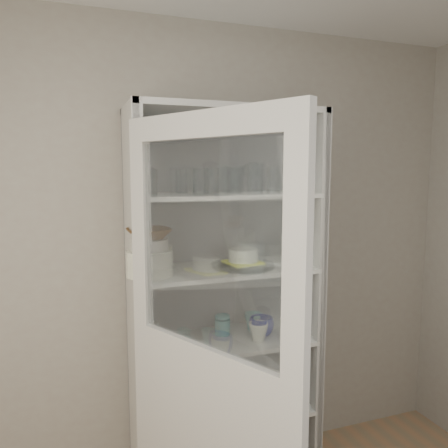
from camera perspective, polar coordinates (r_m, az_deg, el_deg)
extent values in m
cube|color=#9D9285|center=(2.52, -6.03, -4.02)|extent=(3.60, 0.02, 2.60)
cube|color=silver|center=(2.31, -11.62, -11.52)|extent=(0.03, 0.45, 2.10)
cube|color=silver|center=(2.62, 10.18, -9.28)|extent=(0.03, 0.45, 2.10)
cube|color=gray|center=(2.61, -1.56, -9.20)|extent=(1.00, 0.03, 2.10)
cube|color=silver|center=(2.33, 0.00, 14.54)|extent=(1.00, 0.45, 0.03)
cube|color=white|center=(2.66, 0.12, -23.05)|extent=(0.94, 0.42, 0.02)
cube|color=white|center=(2.48, 0.12, -15.02)|extent=(0.94, 0.42, 0.02)
cube|color=white|center=(2.36, 0.12, -5.98)|extent=(0.94, 0.42, 0.02)
cube|color=white|center=(2.30, 0.13, 3.77)|extent=(0.94, 0.42, 0.02)
cube|color=silver|center=(1.63, -2.38, 12.94)|extent=(0.45, 0.82, 0.10)
cube|color=silver|center=(1.95, -10.70, -1.37)|extent=(0.08, 0.10, 0.80)
cube|color=silver|center=(1.40, 9.53, -4.72)|extent=(0.08, 0.10, 0.80)
cube|color=silver|center=(1.65, -2.30, -2.81)|extent=(0.35, 0.65, 0.78)
cylinder|color=silver|center=(2.09, -9.59, 5.38)|extent=(0.07, 0.07, 0.13)
cylinder|color=silver|center=(2.11, -3.25, 5.51)|extent=(0.07, 0.07, 0.13)
cylinder|color=silver|center=(2.14, -0.23, 5.58)|extent=(0.08, 0.08, 0.13)
cylinder|color=silver|center=(2.13, -1.44, 5.55)|extent=(0.08, 0.08, 0.13)
cylinder|color=silver|center=(2.20, 4.06, 5.91)|extent=(0.10, 0.10, 0.16)
cylinder|color=silver|center=(2.25, 6.49, 5.70)|extent=(0.07, 0.07, 0.14)
cylinder|color=silver|center=(2.35, 9.40, 5.89)|extent=(0.09, 0.09, 0.15)
cylinder|color=silver|center=(2.23, -9.94, 5.60)|extent=(0.08, 0.08, 0.14)
cylinder|color=silver|center=(2.27, -5.57, 5.53)|extent=(0.07, 0.07, 0.12)
cylinder|color=silver|center=(2.29, -1.94, 5.70)|extent=(0.07, 0.07, 0.13)
cylinder|color=silver|center=(2.32, 1.59, 5.81)|extent=(0.08, 0.08, 0.14)
cylinder|color=silver|center=(2.33, 0.56, 5.74)|extent=(0.07, 0.07, 0.13)
cylinder|color=white|center=(2.21, -9.68, -5.03)|extent=(0.23, 0.23, 0.13)
cylinder|color=white|center=(2.39, -9.38, -4.27)|extent=(0.22, 0.22, 0.11)
cylinder|color=beige|center=(2.19, -9.73, -2.67)|extent=(0.23, 0.23, 0.06)
imported|color=#5D3414|center=(2.18, -9.76, -1.24)|extent=(0.24, 0.24, 0.05)
cylinder|color=silver|center=(2.37, 2.50, -5.39)|extent=(0.40, 0.40, 0.02)
cube|color=#FBFA35|center=(2.37, 2.51, -5.02)|extent=(0.20, 0.20, 0.01)
cylinder|color=white|center=(2.36, 2.51, -4.06)|extent=(0.18, 0.18, 0.07)
cylinder|color=silver|center=(2.50, 9.09, -3.19)|extent=(0.14, 0.14, 0.16)
imported|color=navy|center=(2.51, 4.89, -13.20)|extent=(0.17, 0.17, 0.11)
imported|color=teal|center=(2.60, 3.87, -12.58)|extent=(0.11, 0.11, 0.10)
imported|color=white|center=(2.45, 4.52, -13.83)|extent=(0.13, 0.13, 0.10)
cylinder|color=teal|center=(2.52, -0.19, -13.28)|extent=(0.09, 0.09, 0.09)
ellipsoid|color=teal|center=(2.51, -0.19, -12.17)|extent=(0.09, 0.09, 0.02)
cylinder|color=#B7B6CB|center=(2.36, -6.41, -15.43)|extent=(0.10, 0.10, 0.04)
cylinder|color=white|center=(2.39, -9.77, -14.14)|extent=(0.12, 0.12, 0.12)
imported|color=beige|center=(2.65, 0.04, -21.92)|extent=(0.27, 0.27, 0.08)
cube|color=#ABABAB|center=(2.69, 1.94, -21.60)|extent=(0.23, 0.18, 0.06)
cylinder|color=silver|center=(2.18, 1.36, 5.57)|extent=(0.06, 0.06, 0.13)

